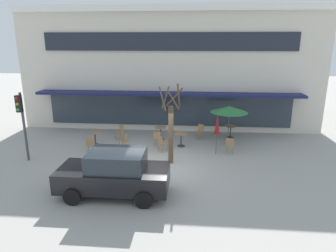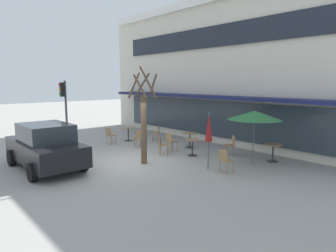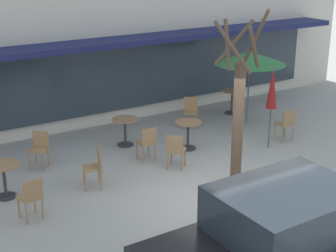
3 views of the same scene
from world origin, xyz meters
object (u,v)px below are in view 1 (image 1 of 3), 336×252
Objects in this scene: cafe_table_mid_patio at (231,130)px; cafe_chair_3 at (157,137)px; patio_umbrella_cream_folded at (217,124)px; cafe_chair_6 at (120,131)px; cafe_chair_4 at (162,142)px; cafe_chair_5 at (125,140)px; cafe_chair_2 at (90,144)px; street_tree at (171,128)px; cafe_table_by_tree at (161,131)px; cafe_table_near_wall at (181,137)px; cafe_chair_1 at (200,130)px; traffic_light_pole at (22,116)px; parked_sedan at (115,173)px; cafe_chair_0 at (230,144)px; patio_umbrella_green_folded at (229,109)px; cafe_table_streetside at (95,136)px.

cafe_table_mid_patio is 0.85× the size of cafe_chair_3.
patio_umbrella_cream_folded is 6.03m from cafe_chair_6.
cafe_chair_4 is 2.04m from cafe_chair_5.
cafe_chair_2 is at bearing -158.16° from cafe_chair_3.
cafe_table_mid_patio is 6.51m from cafe_chair_5.
street_tree is (4.32, -0.94, 1.23)m from cafe_chair_2.
cafe_table_by_tree is at bearing 4.37° from cafe_chair_6.
cafe_chair_6 reaches higher than cafe_table_near_wall.
cafe_chair_1 is at bearing 52.93° from cafe_table_near_wall.
cafe_chair_2 is at bearing 25.29° from traffic_light_pole.
cafe_chair_0 is at bearing 44.20° from parked_sedan.
cafe_chair_3 is 2.76m from street_tree.
patio_umbrella_cream_folded reaches higher than cafe_chair_5.
street_tree reaches higher than patio_umbrella_green_folded.
cafe_chair_4 is at bearing -82.26° from cafe_table_by_tree.
patio_umbrella_cream_folded is at bearing 3.68° from cafe_chair_2.
cafe_table_by_tree is 0.35× the size of patio_umbrella_cream_folded.
cafe_chair_0 and cafe_chair_4 have the same top height.
parked_sedan is (-4.88, -4.75, 0.35)m from cafe_chair_0.
cafe_chair_3 is at bearing 168.10° from cafe_chair_0.
cafe_table_mid_patio is 2.77m from cafe_chair_0.
cafe_chair_6 reaches higher than cafe_table_by_tree.
cafe_table_streetside is 0.35× the size of patio_umbrella_green_folded.
patio_umbrella_green_folded is (7.54, 0.95, 1.51)m from cafe_table_streetside.
patio_umbrella_green_folded is at bearing 12.20° from cafe_chair_3.
cafe_table_mid_patio is at bearing 24.32° from cafe_chair_3.
street_tree is at bearing -45.35° from cafe_chair_6.
cafe_table_mid_patio is at bearing 9.13° from cafe_table_by_tree.
cafe_table_by_tree is at bearing 47.46° from cafe_chair_5.
patio_umbrella_green_folded is at bearing -104.32° from cafe_table_mid_patio.
cafe_chair_5 is at bearing -132.54° from cafe_table_by_tree.
patio_umbrella_cream_folded is 2.84m from cafe_chair_1.
cafe_chair_3 reaches higher than cafe_table_by_tree.
patio_umbrella_cream_folded reaches higher than cafe_chair_6.
cafe_chair_3 reaches higher than cafe_table_mid_patio.
cafe_chair_5 is (1.68, 0.69, 0.00)m from cafe_chair_2.
patio_umbrella_cream_folded is 2.47× the size of cafe_chair_3.
cafe_table_by_tree is 0.85× the size of cafe_chair_6.
traffic_light_pole is at bearing -153.72° from cafe_chair_1.
cafe_chair_2 is 4.59m from street_tree.
cafe_table_near_wall is 0.85× the size of cafe_chair_1.
cafe_table_streetside is 0.35× the size of patio_umbrella_cream_folded.
cafe_table_mid_patio is at bearing 23.44° from cafe_chair_5.
traffic_light_pole is (-7.48, -2.80, 1.78)m from cafe_table_near_wall.
cafe_table_mid_patio is at bearing 75.68° from patio_umbrella_green_folded.
cafe_chair_5 is 1.85m from cafe_chair_6.
cafe_chair_3 is at bearing 23.42° from traffic_light_pole.
cafe_chair_5 reaches higher than cafe_table_mid_patio.
patio_umbrella_cream_folded reaches higher than cafe_chair_4.
cafe_table_by_tree is 0.85× the size of cafe_chair_2.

